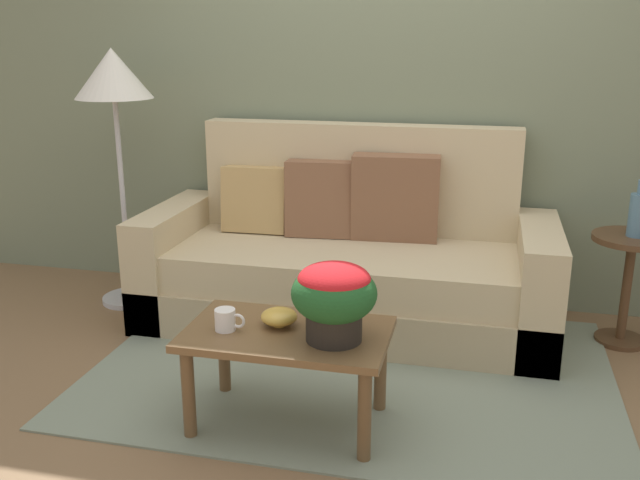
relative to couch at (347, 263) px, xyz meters
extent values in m
plane|color=brown|center=(0.16, -0.69, -0.33)|extent=(14.00, 14.00, 0.00)
cube|color=slate|center=(0.16, 0.47, 1.09)|extent=(6.40, 0.12, 2.85)
cube|color=gray|center=(0.16, -0.62, -0.33)|extent=(2.44, 1.71, 0.01)
cube|color=tan|center=(0.01, -0.08, -0.21)|extent=(2.23, 0.90, 0.25)
cube|color=tan|center=(0.01, -0.10, 0.01)|extent=(1.82, 0.81, 0.20)
cube|color=tan|center=(0.01, 0.29, 0.31)|extent=(1.82, 0.16, 0.85)
cube|color=tan|center=(-1.00, -0.08, -0.03)|extent=(0.21, 0.90, 0.62)
cube|color=tan|center=(1.02, -0.08, -0.03)|extent=(0.21, 0.90, 0.62)
cube|color=brown|center=(-0.16, 0.13, 0.33)|extent=(0.44, 0.22, 0.44)
cube|color=tan|center=(-0.57, 0.13, 0.30)|extent=(0.38, 0.20, 0.39)
cube|color=brown|center=(0.24, 0.14, 0.35)|extent=(0.49, 0.19, 0.48)
cylinder|color=brown|center=(-0.37, -1.35, -0.14)|extent=(0.05, 0.05, 0.39)
cylinder|color=brown|center=(0.34, -1.35, -0.14)|extent=(0.05, 0.05, 0.39)
cylinder|color=brown|center=(-0.37, -0.96, -0.14)|extent=(0.05, 0.05, 0.39)
cylinder|color=brown|center=(0.34, -0.96, -0.14)|extent=(0.05, 0.05, 0.39)
cube|color=brown|center=(-0.01, -1.16, 0.07)|extent=(0.82, 0.50, 0.03)
cylinder|color=#4C331E|center=(1.47, 0.02, -0.32)|extent=(0.26, 0.26, 0.03)
cylinder|color=#4C331E|center=(1.47, 0.02, -0.05)|extent=(0.05, 0.05, 0.53)
cylinder|color=#4C331E|center=(1.47, 0.02, 0.23)|extent=(0.40, 0.40, 0.03)
cylinder|color=#B2B2B7|center=(-1.33, -0.04, -0.32)|extent=(0.34, 0.34, 0.03)
cylinder|color=#B2B2B7|center=(-1.33, -0.04, 0.29)|extent=(0.03, 0.03, 1.18)
cone|color=beige|center=(-1.33, -0.04, 1.02)|extent=(0.43, 0.43, 0.28)
cylinder|color=black|center=(0.19, -1.20, 0.15)|extent=(0.22, 0.22, 0.12)
ellipsoid|color=#1E5123|center=(0.19, -1.20, 0.28)|extent=(0.33, 0.33, 0.22)
ellipsoid|color=red|center=(0.19, -1.20, 0.33)|extent=(0.28, 0.28, 0.12)
cylinder|color=white|center=(-0.25, -1.21, 0.13)|extent=(0.08, 0.08, 0.09)
torus|color=white|center=(-0.20, -1.21, 0.13)|extent=(0.06, 0.01, 0.06)
cylinder|color=gold|center=(-0.06, -1.12, 0.10)|extent=(0.05, 0.05, 0.02)
ellipsoid|color=gold|center=(-0.06, -1.12, 0.13)|extent=(0.15, 0.15, 0.07)
cylinder|color=slate|center=(1.48, 0.02, 0.36)|extent=(0.10, 0.10, 0.22)
camera|label=1|loc=(0.73, -3.65, 1.23)|focal=39.43mm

